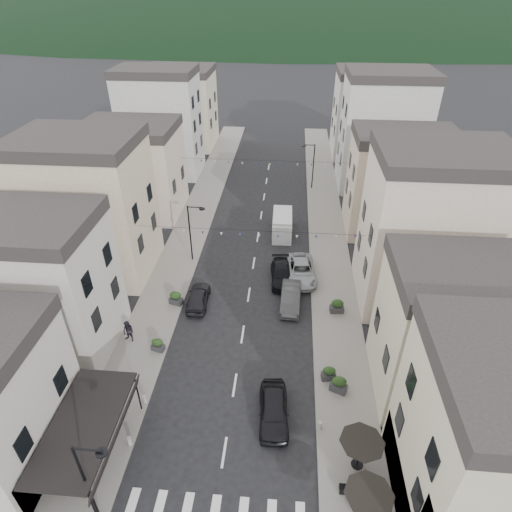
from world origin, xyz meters
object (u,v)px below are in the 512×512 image
(parked_car_b, at_px, (291,298))
(parked_car_e, at_px, (198,297))
(parked_car_d, at_px, (282,274))
(pedestrian_b, at_px, (128,332))
(pedestrian_a, at_px, (106,390))
(parked_car_c, at_px, (301,271))
(delivery_van, at_px, (282,224))
(parked_car_a, at_px, (274,410))

(parked_car_b, distance_m, parked_car_e, 7.89)
(parked_car_e, bearing_deg, parked_car_d, -152.10)
(pedestrian_b, bearing_deg, pedestrian_a, -68.97)
(parked_car_c, relative_size, delivery_van, 1.06)
(parked_car_d, xyz_separation_m, pedestrian_b, (-11.36, -8.93, 0.36))
(parked_car_d, distance_m, delivery_van, 8.53)
(parked_car_d, relative_size, pedestrian_a, 2.96)
(parked_car_a, bearing_deg, parked_car_e, 118.94)
(parked_car_d, bearing_deg, parked_car_c, 13.71)
(parked_car_b, relative_size, parked_car_c, 0.84)
(pedestrian_a, bearing_deg, pedestrian_b, 61.53)
(parked_car_d, bearing_deg, pedestrian_b, -146.47)
(parked_car_e, bearing_deg, parked_car_a, 121.03)
(pedestrian_a, bearing_deg, parked_car_d, 20.86)
(parked_car_e, height_order, pedestrian_b, pedestrian_b)
(parked_car_e, xyz_separation_m, pedestrian_b, (-4.37, -4.94, 0.34))
(parked_car_a, distance_m, pedestrian_a, 11.10)
(parked_car_d, xyz_separation_m, pedestrian_a, (-11.09, -14.28, 0.23))
(parked_car_c, relative_size, parked_car_d, 1.15)
(parked_car_d, relative_size, pedestrian_b, 2.56)
(parked_car_a, distance_m, delivery_van, 23.31)
(parked_car_a, distance_m, parked_car_c, 15.49)
(parked_car_d, height_order, delivery_van, delivery_van)
(parked_car_c, bearing_deg, pedestrian_a, -136.17)
(parked_car_a, distance_m, parked_car_d, 14.79)
(parked_car_a, distance_m, pedestrian_b, 12.78)
(parked_car_e, relative_size, pedestrian_a, 2.62)
(parked_car_b, xyz_separation_m, pedestrian_b, (-12.25, -5.47, 0.30))
(parked_car_d, relative_size, delivery_van, 0.92)
(delivery_van, bearing_deg, parked_car_b, -85.60)
(parked_car_b, height_order, delivery_van, delivery_van)
(parked_car_a, bearing_deg, parked_car_c, 79.36)
(parked_car_e, height_order, pedestrian_a, pedestrian_a)
(parked_car_b, height_order, pedestrian_a, pedestrian_a)
(pedestrian_a, relative_size, pedestrian_b, 0.86)
(parked_car_d, xyz_separation_m, delivery_van, (-0.23, 8.51, 0.51))
(pedestrian_a, bearing_deg, parked_car_b, 10.76)
(parked_car_b, relative_size, parked_car_e, 1.08)
(parked_car_c, bearing_deg, delivery_van, 99.12)
(parked_car_e, relative_size, delivery_van, 0.82)
(pedestrian_a, bearing_deg, delivery_van, 33.21)
(parked_car_b, distance_m, delivery_van, 12.04)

